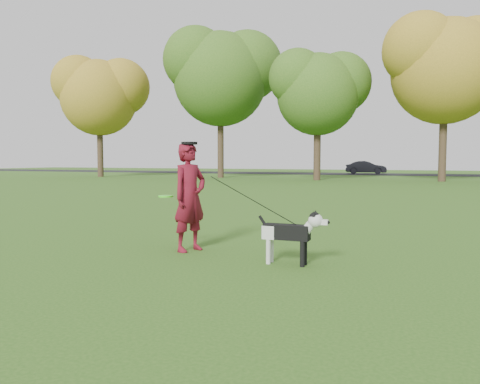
% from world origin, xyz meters
% --- Properties ---
extents(ground, '(120.00, 120.00, 0.00)m').
position_xyz_m(ground, '(0.00, 0.00, 0.00)').
color(ground, '#285116').
rests_on(ground, ground).
extents(road, '(120.00, 7.00, 0.02)m').
position_xyz_m(road, '(0.00, 40.00, 0.01)').
color(road, black).
rests_on(road, ground).
extents(man, '(0.59, 0.72, 1.70)m').
position_xyz_m(man, '(-0.30, -0.12, 0.85)').
color(man, maroon).
rests_on(man, ground).
extents(dog, '(1.00, 0.20, 0.76)m').
position_xyz_m(dog, '(1.45, -0.47, 0.46)').
color(dog, black).
rests_on(dog, ground).
extents(car_mid, '(3.97, 1.78, 1.26)m').
position_xyz_m(car_mid, '(-2.42, 40.00, 0.65)').
color(car_mid, black).
rests_on(car_mid, road).
extents(man_held_items, '(2.37, 0.48, 1.20)m').
position_xyz_m(man_held_items, '(0.83, -0.32, 0.85)').
color(man_held_items, '#45F71F').
rests_on(man_held_items, ground).
extents(tree_row, '(51.74, 8.86, 12.01)m').
position_xyz_m(tree_row, '(-1.43, 26.07, 7.41)').
color(tree_row, '#38281C').
rests_on(tree_row, ground).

